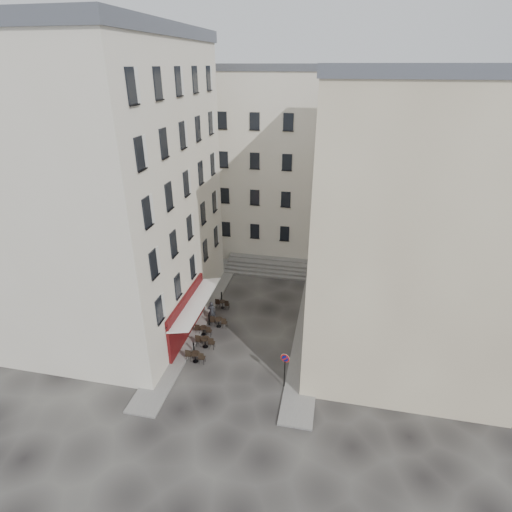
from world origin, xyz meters
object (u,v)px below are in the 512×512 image
(bistro_table_b, at_px, (205,341))
(pedestrian, at_px, (212,311))
(no_parking_sign, at_px, (285,364))
(bistro_table_a, at_px, (196,356))

(bistro_table_b, xyz_separation_m, pedestrian, (-0.53, 3.23, 0.39))
(bistro_table_b, height_order, pedestrian, pedestrian)
(pedestrian, bearing_deg, no_parking_sign, 124.85)
(bistro_table_a, bearing_deg, no_parking_sign, -9.88)
(bistro_table_a, height_order, pedestrian, pedestrian)
(no_parking_sign, distance_m, bistro_table_b, 6.85)
(bistro_table_a, bearing_deg, pedestrian, 94.30)
(bistro_table_b, relative_size, pedestrian, 0.79)
(no_parking_sign, relative_size, bistro_table_b, 1.83)
(no_parking_sign, bearing_deg, pedestrian, 154.22)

